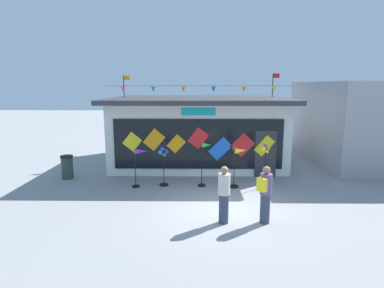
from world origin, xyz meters
name	(u,v)px	position (x,y,z in m)	size (l,w,h in m)	color
ground_plane	(223,209)	(0.00, 0.00, 0.00)	(80.00, 80.00, 0.00)	gray
kite_shop_building	(198,129)	(-0.78, 6.57, 1.68)	(8.41, 6.74, 4.49)	silver
wind_spinner_far_left	(140,159)	(-3.04, 2.19, 1.14)	(0.65, 0.29, 1.53)	black
wind_spinner_left	(164,162)	(-2.15, 2.36, 0.98)	(0.38, 0.34, 1.56)	black
wind_spinner_center_left	(205,157)	(-0.54, 2.33, 1.19)	(0.54, 0.30, 1.75)	black
wind_spinner_center_right	(239,160)	(0.76, 2.22, 1.09)	(0.67, 0.37, 1.57)	black
wind_spinner_right	(265,157)	(1.76, 2.15, 1.20)	(0.38, 0.28, 1.74)	black
person_near_camera	(224,194)	(-0.09, -1.04, 0.86)	(0.34, 0.34, 1.68)	#333D56
person_mid_plaza	(265,193)	(1.09, -1.03, 0.89)	(0.46, 0.46, 1.68)	#333D56
trash_bin	(67,167)	(-6.34, 3.32, 0.50)	(0.52, 0.52, 0.99)	#2D4238
neighbour_building	(376,122)	(8.52, 6.92, 2.04)	(6.79, 7.54, 4.08)	#99999E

